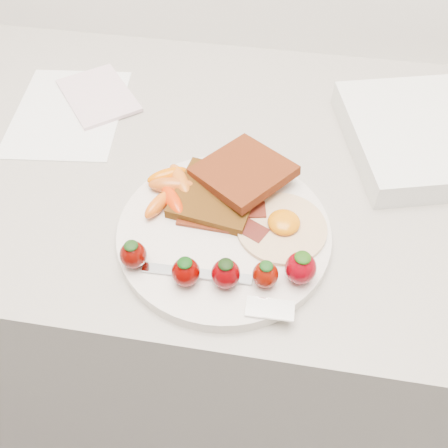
# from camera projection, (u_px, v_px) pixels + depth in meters

# --- Properties ---
(counter) EXTENTS (2.00, 0.60, 0.90)m
(counter) POSITION_uv_depth(u_px,v_px,m) (237.00, 312.00, 1.08)
(counter) COLOR gray
(counter) RESTS_ON ground
(plate) EXTENTS (0.27, 0.27, 0.02)m
(plate) POSITION_uv_depth(u_px,v_px,m) (224.00, 233.00, 0.63)
(plate) COLOR silver
(plate) RESTS_ON counter
(toast_lower) EXTENTS (0.12, 0.12, 0.01)m
(toast_lower) POSITION_uv_depth(u_px,v_px,m) (216.00, 195.00, 0.65)
(toast_lower) COLOR #3A1C0C
(toast_lower) RESTS_ON plate
(toast_upper) EXTENTS (0.15, 0.15, 0.03)m
(toast_upper) POSITION_uv_depth(u_px,v_px,m) (243.00, 172.00, 0.66)
(toast_upper) COLOR #361205
(toast_upper) RESTS_ON toast_lower
(fried_egg) EXTENTS (0.13, 0.13, 0.02)m
(fried_egg) POSITION_uv_depth(u_px,v_px,m) (282.00, 226.00, 0.62)
(fried_egg) COLOR beige
(fried_egg) RESTS_ON plate
(bacon_strips) EXTENTS (0.12, 0.07, 0.01)m
(bacon_strips) POSITION_uv_depth(u_px,v_px,m) (225.00, 218.00, 0.63)
(bacon_strips) COLOR #3F0503
(bacon_strips) RESTS_ON plate
(baby_carrots) EXTENTS (0.07, 0.11, 0.02)m
(baby_carrots) POSITION_uv_depth(u_px,v_px,m) (171.00, 188.00, 0.66)
(baby_carrots) COLOR #BF5518
(baby_carrots) RESTS_ON plate
(strawberries) EXTENTS (0.23, 0.06, 0.04)m
(strawberries) POSITION_uv_depth(u_px,v_px,m) (227.00, 268.00, 0.57)
(strawberries) COLOR #500501
(strawberries) RESTS_ON plate
(fork) EXTENTS (0.18, 0.05, 0.00)m
(fork) POSITION_uv_depth(u_px,v_px,m) (229.00, 289.00, 0.57)
(fork) COLOR silver
(fork) RESTS_ON plate
(paper_sheet) EXTENTS (0.19, 0.24, 0.00)m
(paper_sheet) POSITION_uv_depth(u_px,v_px,m) (68.00, 112.00, 0.80)
(paper_sheet) COLOR white
(paper_sheet) RESTS_ON counter
(notepad) EXTENTS (0.17, 0.17, 0.01)m
(notepad) POSITION_uv_depth(u_px,v_px,m) (98.00, 95.00, 0.82)
(notepad) COLOR beige
(notepad) RESTS_ON paper_sheet
(appliance) EXTENTS (0.34, 0.30, 0.04)m
(appliance) POSITION_uv_depth(u_px,v_px,m) (448.00, 134.00, 0.74)
(appliance) COLOR white
(appliance) RESTS_ON counter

